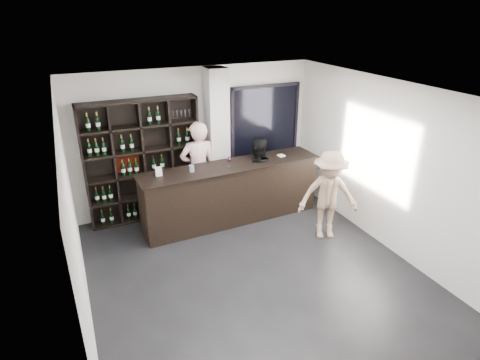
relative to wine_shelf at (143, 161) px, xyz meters
name	(u,v)px	position (x,y,z in m)	size (l,w,h in m)	color
floor	(254,272)	(1.15, -2.57, -1.20)	(5.00, 5.50, 0.01)	black
wine_shelf	(143,161)	(0.00, 0.00, 0.00)	(2.20, 0.35, 2.40)	black
structural_column	(217,141)	(1.50, -0.10, 0.25)	(0.40, 0.40, 2.90)	silver
glass_panel	(265,133)	(2.70, 0.12, 0.20)	(1.60, 0.08, 2.10)	black
tasting_counter	(231,193)	(1.50, -0.82, -0.61)	(3.58, 0.74, 1.18)	black
taster_pink	(199,170)	(1.00, -0.35, -0.22)	(0.72, 0.47, 1.97)	beige
taster_black	(257,176)	(2.10, -0.72, -0.39)	(0.78, 0.61, 1.61)	black
customer	(328,196)	(2.85, -2.10, -0.36)	(1.08, 0.62, 1.67)	tan
wine_glass	(229,161)	(1.45, -0.86, 0.09)	(0.09, 0.09, 0.21)	white
spit_cup	(192,169)	(0.71, -0.84, 0.05)	(0.10, 0.10, 0.13)	silver
napkin_stack	(281,156)	(2.61, -0.78, -0.01)	(0.12, 0.12, 0.02)	white
card_stand	(159,172)	(0.12, -0.78, 0.06)	(0.11, 0.06, 0.17)	white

